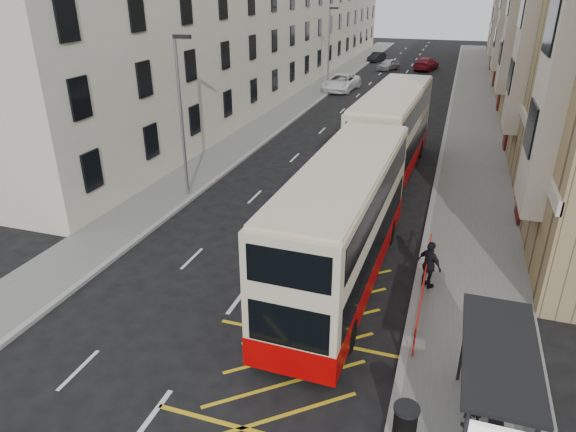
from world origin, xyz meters
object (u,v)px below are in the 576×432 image
(street_lamp_near, at_px, (181,109))
(car_dark, at_px, (377,57))
(double_decker_front, at_px, (343,224))
(litter_bin, at_px, (405,423))
(double_decker_rear, at_px, (391,133))
(pedestrian_near, at_px, (475,396))
(pedestrian_far, at_px, (429,265))
(bus_shelter, at_px, (503,386))
(pedestrian_mid, at_px, (505,360))
(white_van, at_px, (341,82))
(street_lamp_far, at_px, (329,45))
(car_red, at_px, (426,64))
(car_silver, at_px, (388,65))

(street_lamp_near, distance_m, car_dark, 53.94)
(double_decker_front, xyz_separation_m, litter_bin, (3.16, -6.90, -1.71))
(double_decker_rear, bearing_deg, pedestrian_near, -73.32)
(pedestrian_near, bearing_deg, litter_bin, -5.66)
(pedestrian_near, relative_size, pedestrian_far, 1.04)
(bus_shelter, distance_m, double_decker_rear, 19.88)
(pedestrian_mid, bearing_deg, white_van, 108.53)
(street_lamp_far, relative_size, double_decker_rear, 0.65)
(street_lamp_far, height_order, car_dark, street_lamp_far)
(double_decker_front, distance_m, double_decker_rear, 12.61)
(street_lamp_near, relative_size, car_red, 1.49)
(pedestrian_far, bearing_deg, white_van, -32.55)
(street_lamp_far, bearing_deg, white_van, 41.58)
(double_decker_rear, height_order, pedestrian_far, double_decker_rear)
(car_dark, bearing_deg, bus_shelter, -64.17)
(double_decker_rear, height_order, pedestrian_mid, double_decker_rear)
(pedestrian_far, relative_size, car_dark, 0.47)
(litter_bin, relative_size, pedestrian_near, 0.55)
(double_decker_rear, bearing_deg, pedestrian_far, -73.03)
(street_lamp_near, distance_m, double_decker_front, 11.39)
(white_van, distance_m, car_dark, 22.76)
(street_lamp_far, height_order, pedestrian_near, street_lamp_far)
(pedestrian_mid, relative_size, car_dark, 0.43)
(bus_shelter, height_order, pedestrian_mid, bus_shelter)
(street_lamp_far, distance_m, double_decker_rear, 25.17)
(litter_bin, height_order, car_silver, car_silver)
(pedestrian_near, height_order, car_red, pedestrian_near)
(double_decker_rear, distance_m, white_van, 25.68)
(litter_bin, distance_m, pedestrian_far, 7.32)
(bus_shelter, distance_m, street_lamp_near, 19.38)
(double_decker_front, height_order, pedestrian_near, double_decker_front)
(bus_shelter, relative_size, street_lamp_far, 0.53)
(street_lamp_near, distance_m, street_lamp_far, 30.00)
(street_lamp_near, xyz_separation_m, pedestrian_mid, (15.04, -9.91, -3.65))
(litter_bin, relative_size, pedestrian_mid, 0.63)
(double_decker_rear, height_order, white_van, double_decker_rear)
(pedestrian_near, height_order, car_dark, pedestrian_near)
(white_van, xyz_separation_m, car_dark, (0.00, 22.76, -0.20))
(pedestrian_mid, bearing_deg, litter_bin, -130.19)
(pedestrian_near, relative_size, car_red, 0.35)
(white_van, bearing_deg, litter_bin, -70.23)
(pedestrian_far, xyz_separation_m, white_van, (-11.55, 36.42, -0.23))
(litter_bin, bearing_deg, car_red, 93.99)
(litter_bin, bearing_deg, double_decker_front, 114.56)
(pedestrian_near, distance_m, car_silver, 58.95)
(bus_shelter, distance_m, street_lamp_far, 44.94)
(double_decker_front, height_order, car_silver, double_decker_front)
(litter_bin, bearing_deg, double_decker_rear, 99.22)
(street_lamp_far, relative_size, car_silver, 1.97)
(pedestrian_near, bearing_deg, pedestrian_far, -114.52)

